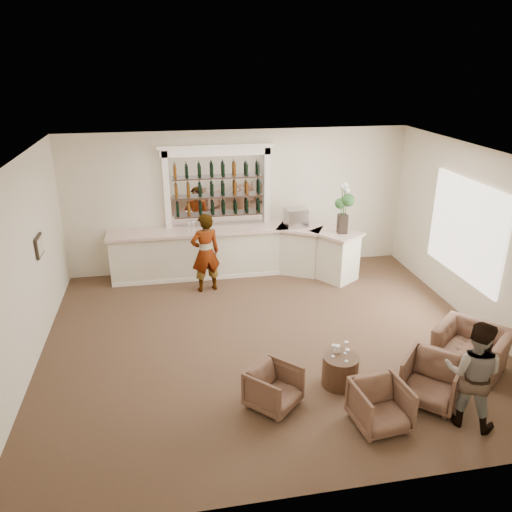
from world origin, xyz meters
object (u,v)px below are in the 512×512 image
Objects in this scene: armchair_left at (274,388)px; armchair_right at (432,380)px; armchair_center at (380,406)px; bar_counter at (236,252)px; espresso_machine at (296,217)px; guest at (473,374)px; sommelier at (205,253)px; armchair_far at (471,349)px; cocktail_table at (340,371)px; flower_vase at (344,205)px.

armchair_left is 2.34m from armchair_right.
armchair_center is (1.35, -0.68, 0.02)m from armchair_left.
bar_counter is 11.86× the size of espresso_machine.
armchair_left is at bearing -144.68° from armchair_right.
armchair_left is at bearing 21.66° from guest.
guest reaches higher than armchair_center.
sommelier is 2.40× the size of armchair_center.
sommelier is 1.64× the size of armchair_far.
armchair_far is at bearing -37.28° from armchair_left.
guest is at bearing -66.72° from bar_counter.
armchair_right is 1.28m from armchair_far.
armchair_right is at bearing -67.13° from bar_counter.
bar_counter is at bearing -150.83° from sommelier.
armchair_far is (3.40, 0.39, 0.03)m from armchair_left.
armchair_far is at bearing 1.69° from cocktail_table.
cocktail_table is 4.61m from espresso_machine.
bar_counter is 7.13× the size of armchair_right.
armchair_center is at bearing -96.72° from espresso_machine.
espresso_machine reaches higher than cocktail_table.
armchair_left is 1.43× the size of espresso_machine.
armchair_right reaches higher than armchair_far.
armchair_center is (-1.23, 0.14, -0.46)m from guest.
espresso_machine is at bearing 162.98° from armchair_far.
bar_counter is 5.58m from armchair_right.
guest reaches higher than armchair_left.
armchair_center is 2.31m from armchair_far.
guest is 5.73m from espresso_machine.
armchair_left is 5.13m from espresso_machine.
sommelier is 2.19× the size of armchair_right.
armchair_far is at bearing -75.82° from flower_vase.
espresso_machine is 0.42× the size of flower_vase.
guest is 0.72m from armchair_right.
armchair_far is 2.22× the size of espresso_machine.
espresso_machine reaches higher than armchair_center.
cocktail_table is 1.35m from armchair_right.
sommelier is at bearing 54.59° from armchair_left.
bar_counter reaches higher than armchair_left.
bar_counter is at bearing 44.45° from armchair_left.
bar_counter is 7.82× the size of armchair_center.
sommelier reaches higher than armchair_center.
armchair_far is 0.94× the size of flower_vase.
cocktail_table is at bearing 1.11° from guest.
bar_counter reaches higher than armchair_right.
armchair_left reaches higher than cocktail_table.
armchair_far reaches higher than armchair_center.
flower_vase is (2.45, 4.13, 1.47)m from armchair_left.
cocktail_table is 1.03m from armchair_center.
armchair_left is 0.95× the size of armchair_center.
armchair_left is (0.61, -4.13, -0.56)m from sommelier.
bar_counter is 8.28× the size of armchair_left.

